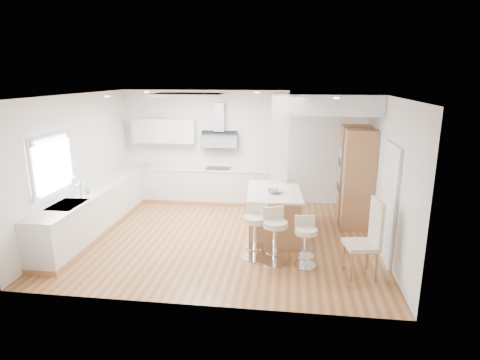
# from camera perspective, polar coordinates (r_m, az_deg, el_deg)

# --- Properties ---
(ground) EXTENTS (6.00, 6.00, 0.00)m
(ground) POSITION_cam_1_polar(r_m,az_deg,el_deg) (8.16, -2.26, -8.07)
(ground) COLOR #9C653A
(ground) RESTS_ON ground
(ceiling) EXTENTS (6.00, 5.00, 0.02)m
(ceiling) POSITION_cam_1_polar(r_m,az_deg,el_deg) (8.16, -2.26, -8.07)
(ceiling) COLOR silver
(ceiling) RESTS_ON ground
(wall_back) EXTENTS (6.00, 0.04, 2.80)m
(wall_back) POSITION_cam_1_polar(r_m,az_deg,el_deg) (10.15, 0.01, 4.73)
(wall_back) COLOR silver
(wall_back) RESTS_ON ground
(wall_left) EXTENTS (0.04, 5.00, 2.80)m
(wall_left) POSITION_cam_1_polar(r_m,az_deg,el_deg) (8.74, -22.15, 2.01)
(wall_left) COLOR silver
(wall_left) RESTS_ON ground
(wall_right) EXTENTS (0.04, 5.00, 2.80)m
(wall_right) POSITION_cam_1_polar(r_m,az_deg,el_deg) (7.81, 19.88, 0.82)
(wall_right) COLOR silver
(wall_right) RESTS_ON ground
(skylight) EXTENTS (4.10, 2.10, 0.06)m
(skylight) POSITION_cam_1_polar(r_m,az_deg,el_deg) (8.29, -7.27, 11.92)
(skylight) COLOR silver
(skylight) RESTS_ON ground
(window_left) EXTENTS (0.06, 1.28, 1.07)m
(window_left) POSITION_cam_1_polar(r_m,az_deg,el_deg) (7.91, -25.21, 2.64)
(window_left) COLOR white
(window_left) RESTS_ON ground
(doorway_right) EXTENTS (0.05, 1.00, 2.10)m
(doorway_right) POSITION_cam_1_polar(r_m,az_deg,el_deg) (7.35, 20.38, -3.31)
(doorway_right) COLOR #463D37
(doorway_right) RESTS_ON ground
(counter_left) EXTENTS (0.63, 4.50, 1.35)m
(counter_left) POSITION_cam_1_polar(r_m,az_deg,el_deg) (9.03, -19.21, -3.53)
(counter_left) COLOR #A36F46
(counter_left) RESTS_ON ground
(counter_back) EXTENTS (3.62, 0.63, 2.50)m
(counter_back) POSITION_cam_1_polar(r_m,az_deg,el_deg) (10.19, -5.30, 0.65)
(counter_back) COLOR #A36F46
(counter_back) RESTS_ON ground
(pillar) EXTENTS (0.35, 0.35, 2.80)m
(pillar) POSITION_cam_1_polar(r_m,az_deg,el_deg) (8.55, 5.68, 2.78)
(pillar) COLOR silver
(pillar) RESTS_ON ground
(soffit) EXTENTS (1.78, 2.20, 0.40)m
(soffit) POSITION_cam_1_polar(r_m,az_deg,el_deg) (8.87, 12.89, 10.75)
(soffit) COLOR silver
(soffit) RESTS_ON ground
(oven_column) EXTENTS (0.63, 1.21, 2.10)m
(oven_column) POSITION_cam_1_polar(r_m,az_deg,el_deg) (9.01, 16.08, 0.59)
(oven_column) COLOR #A36F46
(oven_column) RESTS_ON ground
(peninsula) EXTENTS (1.15, 1.64, 1.03)m
(peninsula) POSITION_cam_1_polar(r_m,az_deg,el_deg) (8.05, 4.82, -4.75)
(peninsula) COLOR #A36F46
(peninsula) RESTS_ON ground
(bar_stool_a) EXTENTS (0.49, 0.49, 1.00)m
(bar_stool_a) POSITION_cam_1_polar(r_m,az_deg,el_deg) (7.07, 2.23, -6.86)
(bar_stool_a) COLOR silver
(bar_stool_a) RESTS_ON ground
(bar_stool_b) EXTENTS (0.56, 0.56, 0.97)m
(bar_stool_b) POSITION_cam_1_polar(r_m,az_deg,el_deg) (6.92, 4.98, -7.52)
(bar_stool_b) COLOR silver
(bar_stool_b) RESTS_ON ground
(bar_stool_c) EXTENTS (0.45, 0.45, 0.87)m
(bar_stool_c) POSITION_cam_1_polar(r_m,az_deg,el_deg) (6.88, 9.29, -8.31)
(bar_stool_c) COLOR silver
(bar_stool_c) RESTS_ON ground
(dining_chair) EXTENTS (0.58, 0.58, 1.28)m
(dining_chair) POSITION_cam_1_polar(r_m,az_deg,el_deg) (6.75, 17.82, -7.52)
(dining_chair) COLOR beige
(dining_chair) RESTS_ON ground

